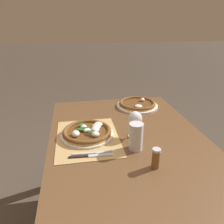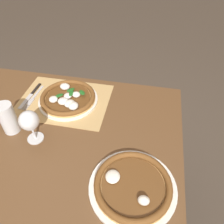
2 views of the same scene
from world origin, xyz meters
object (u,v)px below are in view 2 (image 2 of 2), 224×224
(pint_glass, at_px, (8,119))
(wine_glass, at_px, (30,122))
(fork, at_px, (34,98))
(knife, at_px, (30,96))
(pizza_far, at_px, (133,186))
(pizza_near, at_px, (68,98))

(pint_glass, bearing_deg, wine_glass, 167.06)
(fork, height_order, knife, knife)
(pizza_far, relative_size, wine_glass, 2.02)
(pint_glass, bearing_deg, pizza_far, 162.93)
(wine_glass, relative_size, knife, 0.72)
(fork, xyz_separation_m, knife, (0.02, -0.01, 0.00))
(pizza_far, xyz_separation_m, pint_glass, (0.56, -0.17, 0.05))
(wine_glass, relative_size, pint_glass, 1.07)
(pizza_far, height_order, wine_glass, wine_glass)
(pizza_near, xyz_separation_m, knife, (0.21, 0.00, -0.02))
(pint_glass, bearing_deg, knife, -82.43)
(knife, bearing_deg, wine_glass, 120.64)
(wine_glass, bearing_deg, pizza_far, 161.80)
(pizza_near, height_order, pizza_far, pizza_near)
(fork, relative_size, knife, 0.93)
(pizza_far, bearing_deg, fork, -34.65)
(pizza_near, distance_m, knife, 0.21)
(fork, distance_m, knife, 0.03)
(pint_glass, xyz_separation_m, knife, (0.03, -0.23, -0.06))
(pint_glass, height_order, knife, pint_glass)
(knife, bearing_deg, pint_glass, 97.57)
(pizza_near, height_order, knife, pizza_near)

